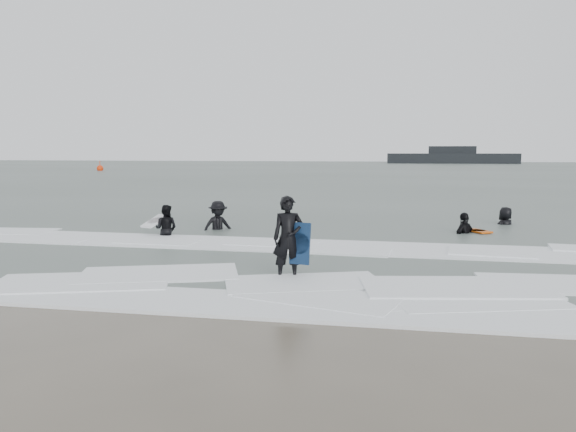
% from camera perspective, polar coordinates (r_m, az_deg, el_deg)
% --- Properties ---
extents(ground, '(320.00, 320.00, 0.00)m').
position_cam_1_polar(ground, '(11.56, -5.23, -8.20)').
color(ground, brown).
rests_on(ground, ground).
extents(sea, '(320.00, 320.00, 0.00)m').
position_cam_1_polar(sea, '(90.77, 9.95, 4.62)').
color(sea, '#47544C').
rests_on(sea, ground).
extents(surfer_centre, '(0.82, 0.66, 1.96)m').
position_cam_1_polar(surfer_centre, '(13.07, 0.02, -6.44)').
color(surfer_centre, black).
rests_on(surfer_centre, ground).
extents(surfer_wading, '(0.83, 0.65, 1.67)m').
position_cam_1_polar(surfer_wading, '(19.89, -12.27, -2.10)').
color(surfer_wading, black).
rests_on(surfer_wading, ground).
extents(surfer_breaker, '(1.46, 1.38, 1.98)m').
position_cam_1_polar(surfer_breaker, '(21.04, -7.11, -1.54)').
color(surfer_breaker, black).
rests_on(surfer_breaker, ground).
extents(surfer_right_near, '(1.10, 1.18, 1.95)m').
position_cam_1_polar(surfer_right_near, '(20.99, 17.48, -1.81)').
color(surfer_right_near, black).
rests_on(surfer_right_near, ground).
extents(surfer_right_far, '(1.04, 1.11, 1.90)m').
position_cam_1_polar(surfer_right_far, '(24.07, 21.21, -0.92)').
color(surfer_right_far, black).
rests_on(surfer_right_far, ground).
extents(surf_foam, '(30.03, 9.06, 0.09)m').
position_cam_1_polar(surf_foam, '(15.03, -1.04, -4.57)').
color(surf_foam, white).
rests_on(surf_foam, ground).
extents(bodyboards, '(11.93, 9.15, 1.25)m').
position_cam_1_polar(bodyboards, '(17.55, 2.75, -1.45)').
color(bodyboards, '#0E2241').
rests_on(bodyboards, ground).
extents(buoy, '(1.00, 1.00, 1.65)m').
position_cam_1_polar(buoy, '(91.21, -18.55, 4.61)').
color(buoy, red).
rests_on(buoy, ground).
extents(vessel_horizon, '(31.73, 5.67, 4.31)m').
position_cam_1_polar(vessel_horizon, '(147.07, 16.31, 5.75)').
color(vessel_horizon, black).
rests_on(vessel_horizon, ground).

